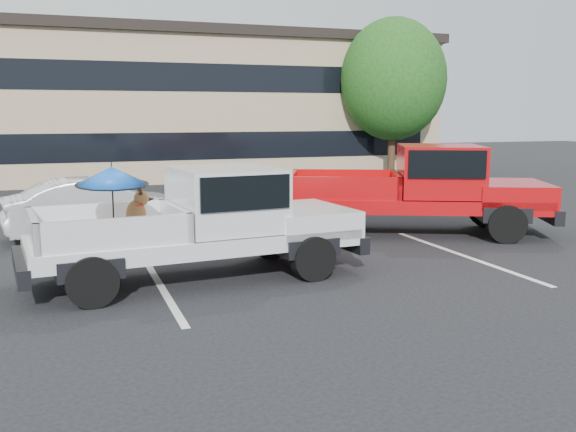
# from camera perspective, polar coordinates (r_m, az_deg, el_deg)

# --- Properties ---
(ground) EXTENTS (90.00, 90.00, 0.00)m
(ground) POSITION_cam_1_polar(r_m,az_deg,el_deg) (10.01, 7.66, -7.14)
(ground) COLOR black
(ground) RESTS_ON ground
(stripe_left) EXTENTS (0.12, 5.00, 0.01)m
(stripe_left) POSITION_cam_1_polar(r_m,az_deg,el_deg) (10.99, -11.46, -5.76)
(stripe_left) COLOR silver
(stripe_left) RESTS_ON ground
(stripe_right) EXTENTS (0.12, 5.00, 0.01)m
(stripe_right) POSITION_cam_1_polar(r_m,az_deg,el_deg) (13.19, 15.33, -3.41)
(stripe_right) COLOR silver
(stripe_right) RESTS_ON ground
(motel_building) EXTENTS (20.40, 8.40, 6.30)m
(motel_building) POSITION_cam_1_polar(r_m,az_deg,el_deg) (30.22, -7.37, 9.81)
(motel_building) COLOR tan
(motel_building) RESTS_ON ground
(tree_right) EXTENTS (4.46, 4.46, 6.78)m
(tree_right) POSITION_cam_1_polar(r_m,az_deg,el_deg) (28.01, 9.34, 11.88)
(tree_right) COLOR #332114
(tree_right) RESTS_ON ground
(tree_back) EXTENTS (4.68, 4.68, 7.11)m
(tree_back) POSITION_cam_1_polar(r_m,az_deg,el_deg) (34.21, -1.81, 11.81)
(tree_back) COLOR #332114
(tree_back) RESTS_ON ground
(silver_pickup) EXTENTS (5.85, 2.53, 2.06)m
(silver_pickup) POSITION_cam_1_polar(r_m,az_deg,el_deg) (10.96, -6.70, -0.07)
(silver_pickup) COLOR black
(silver_pickup) RESTS_ON ground
(red_pickup) EXTENTS (6.60, 4.55, 2.06)m
(red_pickup) POSITION_cam_1_polar(r_m,az_deg,el_deg) (15.29, 12.59, 2.65)
(red_pickup) COLOR black
(red_pickup) RESTS_ON ground
(silver_sedan) EXTENTS (4.22, 1.99, 1.34)m
(silver_sedan) POSITION_cam_1_polar(r_m,az_deg,el_deg) (15.20, -16.56, 0.71)
(silver_sedan) COLOR #B2B4B9
(silver_sedan) RESTS_ON ground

